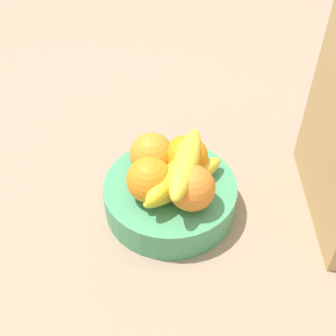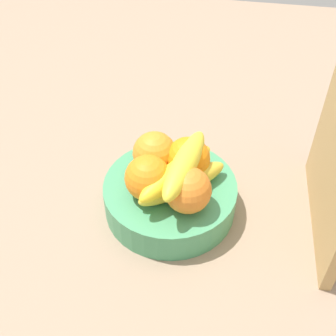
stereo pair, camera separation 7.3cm
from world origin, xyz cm
name	(u,v)px [view 1 (the left image)]	position (x,y,z in cm)	size (l,w,h in cm)	color
ground_plane	(170,207)	(0.00, 0.00, -1.50)	(180.00, 140.00, 3.00)	gray
fruit_bowl	(168,196)	(1.33, -0.37, 2.94)	(23.32, 23.32, 5.89)	#459665
orange_front_left	(152,155)	(-2.08, -3.34, 9.73)	(7.68, 7.68, 7.68)	orange
orange_front_right	(150,180)	(4.04, -3.27, 9.73)	(7.68, 7.68, 7.68)	orange
orange_center	(192,188)	(5.64, 3.59, 9.73)	(7.68, 7.68, 7.68)	orange
orange_back_left	(186,157)	(-1.63, 2.58, 9.73)	(7.68, 7.68, 7.68)	orange
banana_bunch	(182,172)	(2.48, 2.02, 10.09)	(17.45, 15.32, 8.40)	gold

